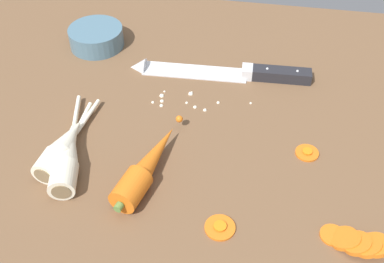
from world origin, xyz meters
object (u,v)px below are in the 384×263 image
object	(u,v)px
whole_carrot	(147,167)
carrot_slice_stray_near	(220,227)
parsnip_mid_right	(63,147)
carrot_slice_stray_mid	(307,152)
parsnip_front	(67,155)
chefs_knife	(217,71)
parsnip_mid_left	(66,147)
carrot_slice_stack	(355,241)
prep_bowl	(96,36)

from	to	relation	value
whole_carrot	carrot_slice_stray_near	bearing A→B (deg)	-32.13
parsnip_mid_right	carrot_slice_stray_mid	world-z (taller)	parsnip_mid_right
parsnip_mid_right	parsnip_front	bearing A→B (deg)	-48.48
chefs_knife	parsnip_front	world-z (taller)	parsnip_front
parsnip_front	carrot_slice_stray_mid	bearing A→B (deg)	13.08
parsnip_mid_left	parsnip_mid_right	size ratio (longest dim) A/B	0.89
whole_carrot	carrot_slice_stray_mid	world-z (taller)	whole_carrot
parsnip_mid_left	carrot_slice_stray_mid	bearing A→B (deg)	10.25
chefs_knife	carrot_slice_stack	size ratio (longest dim) A/B	3.88
parsnip_front	carrot_slice_stray_near	distance (cm)	26.14
parsnip_mid_right	carrot_slice_stack	xyz separation A→B (cm)	(44.19, -9.17, -1.00)
whole_carrot	parsnip_mid_left	bearing A→B (deg)	171.26
chefs_knife	prep_bowl	bearing A→B (deg)	167.67
parsnip_mid_right	prep_bowl	distance (cm)	31.44
parsnip_mid_right	carrot_slice_stray_mid	distance (cm)	38.78
carrot_slice_stack	prep_bowl	xyz separation A→B (cm)	(-48.82, 40.26, 1.17)
chefs_knife	parsnip_mid_right	distance (cm)	33.05
parsnip_mid_right	carrot_slice_stray_mid	xyz separation A→B (cm)	(38.10, 7.05, -1.62)
parsnip_mid_left	parsnip_mid_right	distance (cm)	0.51
parsnip_mid_right	carrot_slice_stack	world-z (taller)	parsnip_mid_right
prep_bowl	carrot_slice_stray_mid	bearing A→B (deg)	-29.37
prep_bowl	carrot_slice_stray_near	bearing A→B (deg)	-52.82
parsnip_front	carrot_slice_stray_near	xyz separation A→B (cm)	(24.83, -7.99, -1.62)
whole_carrot	carrot_slice_stray_near	world-z (taller)	whole_carrot
carrot_slice_stack	carrot_slice_stray_mid	distance (cm)	17.33
carrot_slice_stack	whole_carrot	bearing A→B (deg)	166.37
parsnip_mid_left	prep_bowl	bearing A→B (deg)	99.35
prep_bowl	parsnip_mid_left	bearing A→B (deg)	-80.65
parsnip_front	parsnip_mid_right	distance (cm)	2.00
chefs_knife	carrot_slice_stray_near	distance (cm)	35.37
whole_carrot	carrot_slice_stack	world-z (taller)	whole_carrot
carrot_slice_stray_mid	carrot_slice_stack	bearing A→B (deg)	-69.41
parsnip_mid_right	whole_carrot	bearing A→B (deg)	-7.50
carrot_slice_stack	carrot_slice_stray_mid	world-z (taller)	carrot_slice_stack
parsnip_mid_right	carrot_slice_stack	distance (cm)	45.14
carrot_slice_stray_mid	prep_bowl	distance (cm)	49.06
carrot_slice_stack	carrot_slice_stray_mid	xyz separation A→B (cm)	(-6.09, 16.21, -0.62)
whole_carrot	carrot_slice_stray_near	xyz separation A→B (cm)	(12.19, -7.65, -1.74)
carrot_slice_stray_near	carrot_slice_stray_mid	xyz separation A→B (cm)	(11.94, 16.54, 0.00)
chefs_knife	parsnip_mid_right	size ratio (longest dim) A/B	1.80
carrot_slice_stray_mid	prep_bowl	bearing A→B (deg)	150.63
chefs_knife	carrot_slice_stray_mid	size ratio (longest dim) A/B	9.26
parsnip_mid_right	prep_bowl	bearing A→B (deg)	98.46
carrot_slice_stray_near	carrot_slice_stray_mid	size ratio (longest dim) A/B	1.15
chefs_knife	parsnip_mid_left	bearing A→B (deg)	-129.12
chefs_knife	parsnip_mid_left	xyz separation A→B (cm)	(-20.54, -25.26, 1.33)
parsnip_mid_left	carrot_slice_stack	distance (cm)	44.75
chefs_knife	parsnip_mid_left	size ratio (longest dim) A/B	2.02
parsnip_front	prep_bowl	world-z (taller)	same
parsnip_mid_left	carrot_slice_stray_mid	world-z (taller)	parsnip_mid_left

